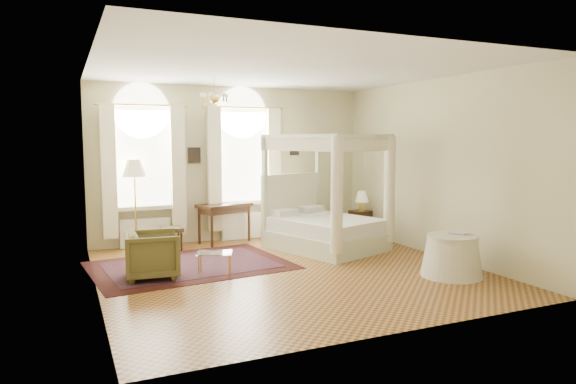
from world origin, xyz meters
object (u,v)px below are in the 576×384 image
nightstand (360,223)px  side_table (452,256)px  stool (172,231)px  coffee_table (215,254)px  canopy_bed (326,223)px  writing_desk (224,209)px  floor_lamp (134,173)px  armchair (153,255)px

nightstand → side_table: (-0.44, -3.47, 0.03)m
stool → coffee_table: size_ratio=0.69×
canopy_bed → writing_desk: (-1.66, 1.44, 0.19)m
coffee_table → stool: bearing=96.7°
floor_lamp → canopy_bed: bearing=-22.5°
writing_desk → stool: bearing=-165.4°
stool → side_table: side_table is taller
canopy_bed → armchair: canopy_bed is taller
coffee_table → floor_lamp: size_ratio=0.37×
nightstand → side_table: side_table is taller
coffee_table → side_table: (3.46, -1.58, -0.02)m
canopy_bed → floor_lamp: (-3.47, 1.44, 1.01)m
nightstand → side_table: bearing=-97.3°
writing_desk → coffee_table: size_ratio=1.89×
writing_desk → coffee_table: 2.65m
canopy_bed → stool: canopy_bed is taller
stool → coffee_table: 2.17m
writing_desk → nightstand: bearing=-10.6°
canopy_bed → armchair: 3.60m
armchair → canopy_bed: bearing=-71.7°
armchair → coffee_table: bearing=-98.4°
armchair → coffee_table: size_ratio=1.25×
stool → canopy_bed: bearing=-21.9°
writing_desk → side_table: 4.79m
stool → coffee_table: bearing=-83.3°
stool → coffee_table: stool is taller
canopy_bed → coffee_table: (-2.57, -1.02, -0.18)m
canopy_bed → side_table: (0.89, -2.59, -0.19)m
stool → nightstand: bearing=-3.6°
stool → floor_lamp: size_ratio=0.25×
armchair → side_table: (4.40, -1.81, -0.05)m
writing_desk → armchair: writing_desk is taller
writing_desk → armchair: 2.91m
floor_lamp → nightstand: bearing=-6.7°
side_table → floor_lamp: bearing=137.2°
nightstand → stool: (-4.16, 0.26, 0.09)m
side_table → canopy_bed: bearing=108.9°
stool → floor_lamp: 1.36m
side_table → stool: bearing=134.9°
side_table → writing_desk: bearing=122.3°
canopy_bed → writing_desk: 2.21m
writing_desk → coffee_table: (-0.91, -2.46, -0.37)m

